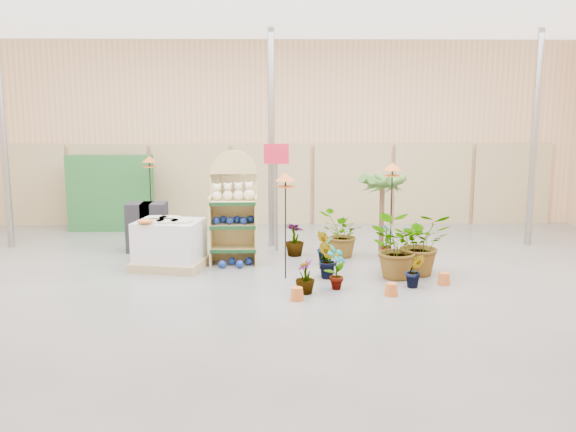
# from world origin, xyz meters

# --- Properties ---
(room) EXTENTS (15.20, 12.10, 4.70)m
(room) POSITION_xyz_m (0.00, 0.91, 2.21)
(room) COLOR #5F5F5F
(room) RESTS_ON ground
(display_shelf) EXTENTS (0.89, 0.56, 2.13)m
(display_shelf) POSITION_xyz_m (-0.71, 2.13, 0.97)
(display_shelf) COLOR tan
(display_shelf) RESTS_ON ground
(teddy_bears) EXTENTS (0.79, 0.21, 0.34)m
(teddy_bears) POSITION_xyz_m (-0.69, 2.03, 1.35)
(teddy_bears) COLOR beige
(teddy_bears) RESTS_ON display_shelf
(gazing_balls_shelf) EXTENTS (0.78, 0.27, 0.15)m
(gazing_balls_shelf) POSITION_xyz_m (-0.71, 2.01, 0.84)
(gazing_balls_shelf) COLOR navy
(gazing_balls_shelf) RESTS_ON display_shelf
(gazing_balls_floor) EXTENTS (0.63, 0.39, 0.15)m
(gazing_balls_floor) POSITION_xyz_m (-0.67, 1.76, 0.07)
(gazing_balls_floor) COLOR navy
(gazing_balls_floor) RESTS_ON ground
(pallet_stack) EXTENTS (1.44, 1.28, 0.92)m
(pallet_stack) POSITION_xyz_m (-1.88, 1.71, 0.44)
(pallet_stack) COLOR tan
(pallet_stack) RESTS_ON ground
(charcoal_planters) EXTENTS (0.80, 0.50, 1.00)m
(charcoal_planters) POSITION_xyz_m (-2.54, 3.07, 0.50)
(charcoal_planters) COLOR black
(charcoal_planters) RESTS_ON ground
(trellis_stock) EXTENTS (2.00, 0.30, 1.80)m
(trellis_stock) POSITION_xyz_m (-3.80, 5.20, 0.90)
(trellis_stock) COLOR #235D2A
(trellis_stock) RESTS_ON ground
(offer_sign) EXTENTS (0.50, 0.08, 2.20)m
(offer_sign) POSITION_xyz_m (0.10, 2.98, 1.57)
(offer_sign) COLOR gray
(offer_sign) RESTS_ON ground
(bird_table_front) EXTENTS (0.34, 0.34, 1.85)m
(bird_table_front) POSITION_xyz_m (0.24, 0.93, 1.71)
(bird_table_front) COLOR black
(bird_table_front) RESTS_ON ground
(bird_table_right) EXTENTS (0.34, 0.34, 1.93)m
(bird_table_right) POSITION_xyz_m (2.22, 1.81, 1.79)
(bird_table_right) COLOR black
(bird_table_right) RESTS_ON ground
(bird_table_back) EXTENTS (0.34, 0.34, 1.83)m
(bird_table_back) POSITION_xyz_m (-2.74, 4.54, 1.70)
(bird_table_back) COLOR black
(bird_table_back) RESTS_ON ground
(palm) EXTENTS (0.70, 0.70, 1.74)m
(palm) POSITION_xyz_m (2.16, 2.47, 1.48)
(palm) COLOR brown
(palm) RESTS_ON ground
(potted_plant_0) EXTENTS (0.32, 0.42, 0.72)m
(potted_plant_0) POSITION_xyz_m (0.95, 1.06, 0.36)
(potted_plant_0) COLOR #386424
(potted_plant_0) RESTS_ON ground
(potted_plant_1) EXTENTS (0.36, 0.42, 0.66)m
(potted_plant_1) POSITION_xyz_m (0.97, 0.89, 0.33)
(potted_plant_1) COLOR #386424
(potted_plant_1) RESTS_ON ground
(potted_plant_2) EXTENTS (1.27, 1.23, 1.08)m
(potted_plant_2) POSITION_xyz_m (2.11, 0.91, 0.54)
(potted_plant_2) COLOR #386424
(potted_plant_2) RESTS_ON ground
(potted_plant_4) EXTENTS (0.36, 0.44, 0.71)m
(potted_plant_4) POSITION_xyz_m (2.26, 2.46, 0.36)
(potted_plant_4) COLOR #386424
(potted_plant_4) RESTS_ON ground
(potted_plant_5) EXTENTS (0.33, 0.40, 0.68)m
(potted_plant_5) POSITION_xyz_m (1.00, 1.80, 0.34)
(potted_plant_5) COLOR #386424
(potted_plant_5) RESTS_ON ground
(potted_plant_6) EXTENTS (1.10, 1.11, 0.93)m
(potted_plant_6) POSITION_xyz_m (1.38, 2.45, 0.47)
(potted_plant_6) COLOR #386424
(potted_plant_6) RESTS_ON ground
(potted_plant_7) EXTENTS (0.38, 0.38, 0.56)m
(potted_plant_7) POSITION_xyz_m (0.54, 0.04, 0.28)
(potted_plant_7) COLOR #386424
(potted_plant_7) RESTS_ON ground
(potted_plant_8) EXTENTS (0.45, 0.47, 0.74)m
(potted_plant_8) POSITION_xyz_m (1.06, 0.25, 0.37)
(potted_plant_8) COLOR #386424
(potted_plant_8) RESTS_ON ground
(potted_plant_9) EXTENTS (0.35, 0.29, 0.57)m
(potted_plant_9) POSITION_xyz_m (2.37, 0.33, 0.28)
(potted_plant_9) COLOR #386424
(potted_plant_9) RESTS_ON ground
(potted_plant_10) EXTENTS (1.06, 0.93, 1.13)m
(potted_plant_10) POSITION_xyz_m (2.65, 1.16, 0.56)
(potted_plant_10) COLOR #386424
(potted_plant_10) RESTS_ON ground
(potted_plant_11) EXTENTS (0.50, 0.50, 0.67)m
(potted_plant_11) POSITION_xyz_m (0.46, 2.60, 0.34)
(potted_plant_11) COLOR #386424
(potted_plant_11) RESTS_ON ground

